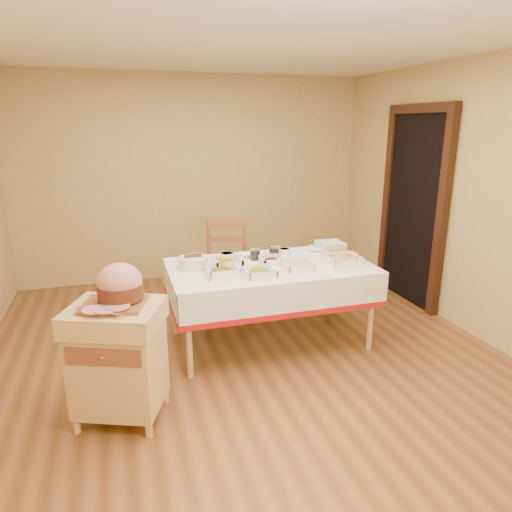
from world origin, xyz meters
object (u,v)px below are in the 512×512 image
at_px(dining_chair, 226,267).
at_px(plate_stack, 330,247).
at_px(dining_table, 270,282).
at_px(butcher_cart, 118,356).
at_px(bread_basket, 193,262).
at_px(brass_platter, 343,256).
at_px(ham_on_board, 119,287).
at_px(preserve_jar_left, 255,254).
at_px(mustard_bottle, 222,263).
at_px(preserve_jar_right, 274,252).

bearing_deg(dining_chair, plate_stack, -31.31).
bearing_deg(dining_table, butcher_cart, -149.32).
distance_m(bread_basket, brass_platter, 1.42).
relative_size(ham_on_board, brass_platter, 1.15).
xyz_separation_m(preserve_jar_left, bread_basket, (-0.60, -0.08, -0.01)).
bearing_deg(dining_chair, bread_basket, -123.67).
xyz_separation_m(butcher_cart, plate_stack, (2.07, 1.05, 0.33)).
distance_m(butcher_cart, brass_platter, 2.27).
bearing_deg(ham_on_board, dining_chair, 55.34).
bearing_deg(brass_platter, dining_table, -178.93).
height_order(mustard_bottle, bread_basket, mustard_bottle).
height_order(dining_table, brass_platter, brass_platter).
bearing_deg(preserve_jar_left, plate_stack, 3.06).
distance_m(ham_on_board, mustard_bottle, 1.13).
bearing_deg(mustard_bottle, preserve_jar_right, 23.86).
height_order(plate_stack, brass_platter, plate_stack).
xyz_separation_m(dining_chair, bread_basket, (-0.46, -0.69, 0.29)).
distance_m(bread_basket, plate_stack, 1.40).
distance_m(ham_on_board, bread_basket, 1.11).
bearing_deg(brass_platter, butcher_cart, -158.65).
bearing_deg(plate_stack, brass_platter, -84.87).
bearing_deg(dining_chair, brass_platter, -39.95).
relative_size(preserve_jar_left, preserve_jar_right, 0.94).
relative_size(dining_table, preserve_jar_right, 13.79).
distance_m(dining_table, preserve_jar_right, 0.32).
distance_m(mustard_bottle, bread_basket, 0.29).
relative_size(ham_on_board, bread_basket, 1.60).
height_order(dining_chair, bread_basket, dining_chair).
relative_size(dining_table, bread_basket, 6.90).
relative_size(ham_on_board, preserve_jar_right, 3.19).
height_order(preserve_jar_right, brass_platter, preserve_jar_right).
height_order(butcher_cart, mustard_bottle, mustard_bottle).
relative_size(mustard_bottle, plate_stack, 0.67).
distance_m(dining_table, mustard_bottle, 0.51).
relative_size(dining_table, butcher_cart, 2.17).
xyz_separation_m(preserve_jar_right, plate_stack, (0.61, 0.05, -0.01)).
distance_m(dining_table, butcher_cart, 1.58).
bearing_deg(butcher_cart, preserve_jar_left, 38.28).
height_order(preserve_jar_left, plate_stack, preserve_jar_left).
bearing_deg(brass_platter, preserve_jar_right, 163.63).
relative_size(dining_table, mustard_bottle, 11.22).
xyz_separation_m(dining_chair, preserve_jar_left, (0.14, -0.61, 0.30)).
distance_m(preserve_jar_left, preserve_jar_right, 0.19).
bearing_deg(plate_stack, dining_chair, 148.69).
bearing_deg(mustard_bottle, preserve_jar_left, 34.23).
relative_size(butcher_cart, ham_on_board, 1.99).
height_order(ham_on_board, mustard_bottle, ham_on_board).
distance_m(dining_table, brass_platter, 0.76).
bearing_deg(dining_chair, ham_on_board, -124.66).
relative_size(preserve_jar_right, bread_basket, 0.50).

